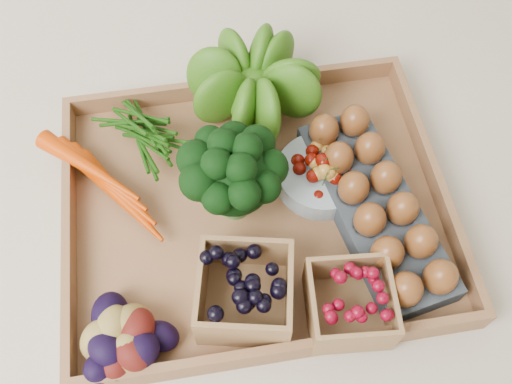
{
  "coord_description": "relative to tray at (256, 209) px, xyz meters",
  "views": [
    {
      "loc": [
        -0.06,
        -0.39,
        0.76
      ],
      "look_at": [
        0.0,
        0.0,
        0.06
      ],
      "focal_mm": 40.0,
      "sensor_mm": 36.0,
      "label": 1
    }
  ],
  "objects": [
    {
      "name": "ground",
      "position": [
        0.0,
        0.0,
        -0.01
      ],
      "size": [
        4.0,
        4.0,
        0.0
      ],
      "primitive_type": "plane",
      "color": "beige",
      "rests_on": "ground"
    },
    {
      "name": "tray",
      "position": [
        0.0,
        0.0,
        0.0
      ],
      "size": [
        0.55,
        0.45,
        0.01
      ],
      "primitive_type": "cube",
      "color": "#91623C",
      "rests_on": "ground"
    },
    {
      "name": "carrots",
      "position": [
        -0.22,
        0.07,
        0.03
      ],
      "size": [
        0.21,
        0.15,
        0.05
      ],
      "primitive_type": null,
      "color": "#C33500",
      "rests_on": "tray"
    },
    {
      "name": "lettuce",
      "position": [
        0.02,
        0.18,
        0.08
      ],
      "size": [
        0.14,
        0.14,
        0.14
      ],
      "primitive_type": "sphere",
      "color": "#22520C",
      "rests_on": "tray"
    },
    {
      "name": "broccoli",
      "position": [
        -0.03,
        0.01,
        0.06
      ],
      "size": [
        0.15,
        0.15,
        0.11
      ],
      "primitive_type": null,
      "color": "black",
      "rests_on": "tray"
    },
    {
      "name": "cherry_bowl",
      "position": [
        0.1,
        0.03,
        0.03
      ],
      "size": [
        0.13,
        0.13,
        0.04
      ],
      "primitive_type": "cylinder",
      "color": "#8C9EA5",
      "rests_on": "tray"
    },
    {
      "name": "egg_carton",
      "position": [
        0.17,
        -0.04,
        0.03
      ],
      "size": [
        0.17,
        0.33,
        0.04
      ],
      "primitive_type": "cube",
      "rotation": [
        0.0,
        0.0,
        0.18
      ],
      "color": "#323940",
      "rests_on": "tray"
    },
    {
      "name": "potatoes",
      "position": [
        -0.2,
        -0.18,
        0.05
      ],
      "size": [
        0.14,
        0.14,
        0.08
      ],
      "primitive_type": null,
      "color": "#420D0A",
      "rests_on": "tray"
    },
    {
      "name": "punnet_blackberry",
      "position": [
        -0.04,
        -0.14,
        0.05
      ],
      "size": [
        0.14,
        0.14,
        0.08
      ],
      "primitive_type": "cube",
      "rotation": [
        0.0,
        0.0,
        -0.21
      ],
      "color": "black",
      "rests_on": "tray"
    },
    {
      "name": "punnet_raspberry",
      "position": [
        0.09,
        -0.18,
        0.04
      ],
      "size": [
        0.12,
        0.12,
        0.07
      ],
      "primitive_type": "cube",
      "rotation": [
        0.0,
        0.0,
        -0.09
      ],
      "color": "#660415",
      "rests_on": "tray"
    }
  ]
}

